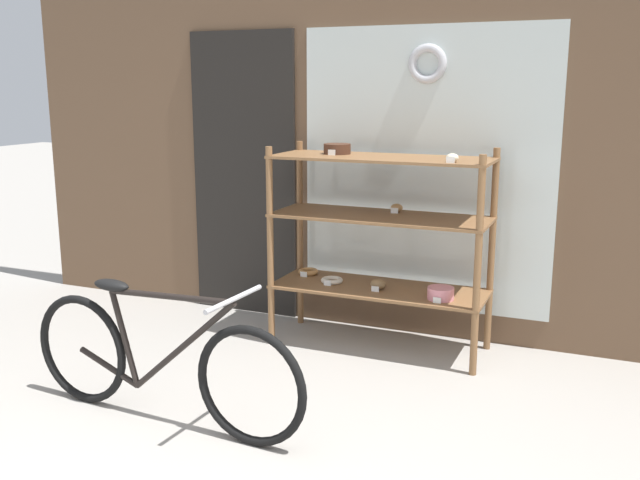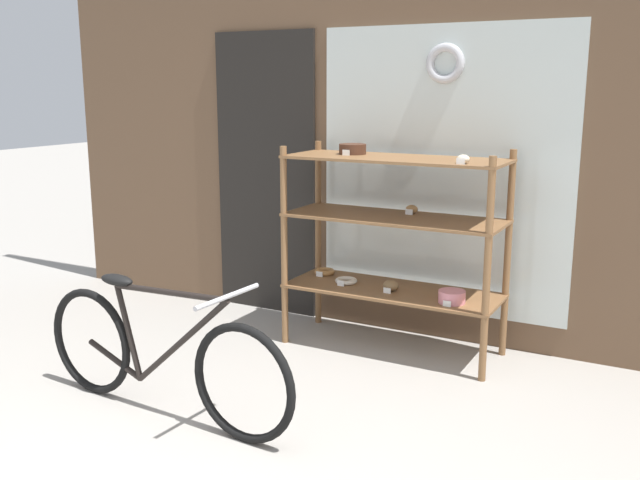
% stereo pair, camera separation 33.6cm
% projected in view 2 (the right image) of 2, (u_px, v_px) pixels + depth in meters
% --- Properties ---
extents(storefront_facade, '(6.06, 0.13, 3.50)m').
position_uv_depth(storefront_facade, '(414.00, 85.00, 4.74)').
color(storefront_facade, brown).
rests_on(storefront_facade, ground_plane).
extents(display_case, '(1.40, 0.52, 1.34)m').
position_uv_depth(display_case, '(393.00, 230.00, 4.58)').
color(display_case, brown).
rests_on(display_case, ground_plane).
extents(bicycle, '(1.69, 0.46, 0.74)m').
position_uv_depth(bicycle, '(160.00, 355.00, 3.72)').
color(bicycle, black).
rests_on(bicycle, ground_plane).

